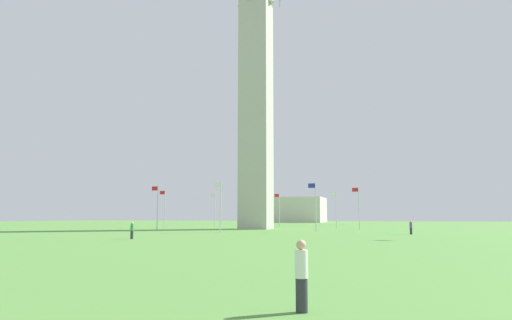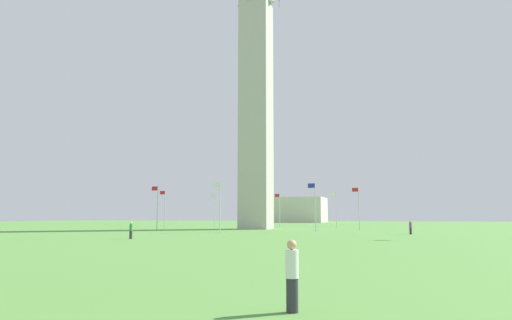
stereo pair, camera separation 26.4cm
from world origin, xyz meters
name	(u,v)px [view 2 (the right image)]	position (x,y,z in m)	size (l,w,h in m)	color
ground_plane	(256,229)	(0.00, 0.00, 0.00)	(260.00, 260.00, 0.00)	#548C3D
obelisk_monument	(256,98)	(0.00, 0.00, 23.35)	(5.14, 5.14, 46.69)	#B7B2A8
flagpole_n	(165,207)	(17.70, 0.00, 3.88)	(1.12, 0.14, 7.02)	silver
flagpole_ne	(157,206)	(12.53, 12.47, 3.88)	(1.12, 0.14, 7.02)	silver
flagpole_e	(220,204)	(0.07, 17.63, 3.88)	(1.12, 0.14, 7.02)	silver
flagpole_se	(315,204)	(-12.40, 12.47, 3.88)	(1.12, 0.14, 7.02)	silver
flagpole_s	(358,206)	(-17.56, 0.00, 3.88)	(1.12, 0.14, 7.02)	silver
flagpole_sw	(336,207)	(-12.40, -12.47, 3.88)	(1.12, 0.14, 7.02)	silver
flagpole_w	(279,208)	(0.07, -17.63, 3.88)	(1.12, 0.14, 7.02)	silver
flagpole_nw	(215,208)	(12.53, -12.47, 3.88)	(1.12, 0.14, 7.02)	silver
person_purple_shirt	(410,227)	(-25.02, 17.17, 0.86)	(0.32, 0.32, 1.73)	#2D2D38
person_green_shirt	(131,230)	(2.07, 37.09, 0.84)	(0.32, 0.32, 1.70)	#2D2D38
person_white_shirt	(292,276)	(-20.73, 67.36, 0.85)	(0.32, 0.32, 1.71)	#2D2D38
distant_building	(296,210)	(10.04, -84.50, 4.33)	(19.96, 16.71, 8.66)	beige
picnic_blanket_near_first_person	(395,234)	(-23.14, 16.28, 0.01)	(1.80, 1.40, 0.01)	green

